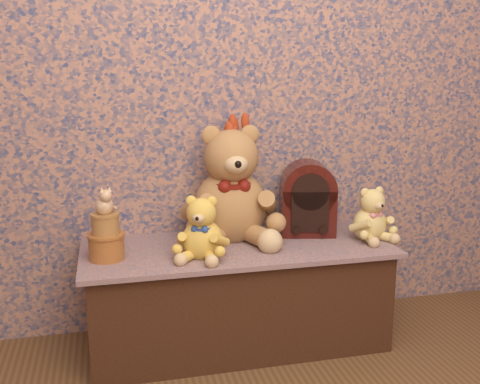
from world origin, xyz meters
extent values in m
cube|color=#394875|center=(0.00, 1.50, 1.30)|extent=(3.00, 0.10, 2.60)
cube|color=#384C73|center=(0.00, 1.24, 0.22)|extent=(1.29, 0.54, 0.44)
cylinder|color=tan|center=(0.00, 1.39, 0.54)|extent=(0.14, 0.14, 0.20)
cylinder|color=#B39034|center=(-0.53, 1.19, 0.49)|extent=(0.16, 0.16, 0.10)
cylinder|color=#D2B35B|center=(-0.53, 1.19, 0.58)|extent=(0.13, 0.13, 0.08)
camera|label=1|loc=(-0.51, -0.93, 1.17)|focal=41.73mm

